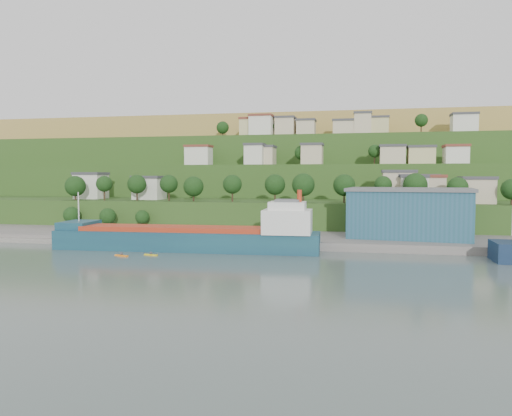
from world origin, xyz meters
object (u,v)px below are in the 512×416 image
(kayak_orange, at_px, (121,255))
(caravan, at_px, (67,231))
(cargo_ship_near, at_px, (194,239))
(warehouse, at_px, (409,212))

(kayak_orange, bearing_deg, caravan, 158.62)
(cargo_ship_near, distance_m, kayak_orange, 17.81)
(cargo_ship_near, height_order, kayak_orange, cargo_ship_near)
(warehouse, relative_size, caravan, 5.18)
(caravan, bearing_deg, warehouse, 24.42)
(warehouse, relative_size, kayak_orange, 9.16)
(warehouse, bearing_deg, caravan, -167.09)
(warehouse, bearing_deg, cargo_ship_near, -151.47)
(cargo_ship_near, distance_m, warehouse, 55.85)
(caravan, bearing_deg, kayak_orange, -20.59)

